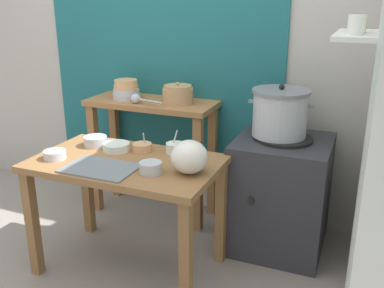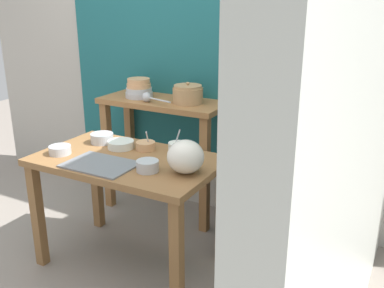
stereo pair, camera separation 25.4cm
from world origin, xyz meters
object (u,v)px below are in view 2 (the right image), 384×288
(prep_bowl_4, at_px, (177,147))
(prep_bowl_5, at_px, (148,165))
(stove_block, at_px, (286,198))
(steamer_pot, at_px, (286,115))
(prep_bowl_2, at_px, (146,145))
(prep_bowl_3, at_px, (102,138))
(back_shelf_table, at_px, (163,128))
(prep_bowl_0, at_px, (60,150))
(prep_bowl_1, at_px, (121,144))
(clay_pot, at_px, (188,94))
(plastic_bag, at_px, (186,157))
(bowl_stack_enamel, at_px, (139,89))
(serving_tray, at_px, (100,164))
(ladle, at_px, (148,97))
(prep_table, at_px, (128,175))

(prep_bowl_4, bearing_deg, prep_bowl_5, -88.92)
(stove_block, height_order, steamer_pot, steamer_pot)
(prep_bowl_2, xyz_separation_m, prep_bowl_3, (-0.33, -0.02, 0.01))
(back_shelf_table, distance_m, prep_bowl_0, 0.90)
(stove_block, bearing_deg, prep_bowl_1, -153.02)
(clay_pot, xyz_separation_m, prep_bowl_4, (0.21, -0.52, -0.21))
(clay_pot, height_order, prep_bowl_5, clay_pot)
(plastic_bag, xyz_separation_m, prep_bowl_4, (-0.20, 0.26, -0.06))
(prep_bowl_5, bearing_deg, stove_block, 51.10)
(bowl_stack_enamel, xyz_separation_m, prep_bowl_1, (0.27, -0.60, -0.22))
(prep_bowl_2, bearing_deg, serving_tray, -102.36)
(stove_block, bearing_deg, ladle, 179.25)
(stove_block, relative_size, prep_bowl_2, 6.03)
(prep_bowl_0, height_order, prep_bowl_1, prep_bowl_0)
(serving_tray, relative_size, prep_bowl_2, 3.09)
(clay_pot, distance_m, prep_bowl_1, 0.67)
(prep_bowl_4, bearing_deg, plastic_bag, -51.97)
(steamer_pot, height_order, prep_bowl_5, steamer_pot)
(steamer_pot, relative_size, prep_bowl_2, 3.20)
(prep_bowl_0, distance_m, prep_bowl_5, 0.62)
(back_shelf_table, relative_size, bowl_stack_enamel, 4.64)
(prep_bowl_0, distance_m, prep_bowl_4, 0.71)
(back_shelf_table, relative_size, prep_bowl_3, 6.49)
(back_shelf_table, relative_size, prep_bowl_0, 7.20)
(back_shelf_table, bearing_deg, bowl_stack_enamel, -176.41)
(stove_block, relative_size, prep_bowl_4, 5.50)
(prep_bowl_4, bearing_deg, prep_bowl_2, -167.46)
(stove_block, relative_size, bowl_stack_enamel, 3.77)
(prep_table, height_order, prep_bowl_5, prep_bowl_5)
(clay_pot, height_order, prep_bowl_3, clay_pot)
(clay_pot, xyz_separation_m, prep_bowl_5, (0.22, -0.85, -0.21))
(serving_tray, bearing_deg, bowl_stack_enamel, 111.14)
(prep_table, height_order, prep_bowl_4, prep_bowl_4)
(prep_bowl_0, distance_m, prep_bowl_1, 0.37)
(prep_bowl_4, bearing_deg, prep_bowl_1, -164.92)
(steamer_pot, height_order, prep_bowl_4, steamer_pot)
(clay_pot, xyz_separation_m, prep_bowl_0, (-0.41, -0.87, -0.22))
(serving_tray, relative_size, prep_bowl_3, 2.70)
(plastic_bag, xyz_separation_m, prep_bowl_0, (-0.82, -0.10, -0.06))
(prep_bowl_4, relative_size, prep_bowl_5, 1.13)
(prep_bowl_1, bearing_deg, prep_table, -41.99)
(steamer_pot, bearing_deg, prep_bowl_3, -156.25)
(prep_bowl_2, bearing_deg, stove_block, 28.52)
(ladle, xyz_separation_m, prep_bowl_3, (-0.05, -0.47, -0.18))
(bowl_stack_enamel, bearing_deg, prep_bowl_3, -80.51)
(clay_pot, bearing_deg, stove_block, -9.26)
(clay_pot, height_order, prep_bowl_2, clay_pot)
(serving_tray, xyz_separation_m, plastic_bag, (0.48, 0.14, 0.09))
(stove_block, relative_size, plastic_bag, 3.83)
(bowl_stack_enamel, relative_size, prep_bowl_2, 1.60)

